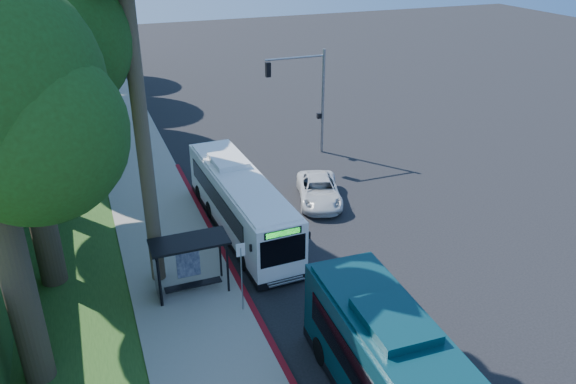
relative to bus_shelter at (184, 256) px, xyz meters
name	(u,v)px	position (x,y,z in m)	size (l,w,h in m)	color
ground	(316,231)	(7.26, 2.86, -1.81)	(140.00, 140.00, 0.00)	black
sidewalk	(173,257)	(-0.04, 2.86, -1.75)	(4.50, 70.00, 0.12)	gray
red_curb	(245,294)	(2.26, -1.14, -1.74)	(0.25, 30.00, 0.13)	maroon
grass_verge	(44,230)	(-5.74, 7.86, -1.78)	(8.00, 70.00, 0.06)	#234719
bus_shelter	(184,256)	(0.00, 0.00, 0.00)	(3.20, 1.51, 2.55)	black
stop_sign_pole	(241,268)	(1.86, -2.14, 0.28)	(0.35, 0.06, 3.17)	gray
traffic_signal_pole	(309,90)	(11.04, 12.86, 2.62)	(4.10, 0.30, 7.00)	gray
tree_0	(2,18)	(-5.14, 2.84, 9.40)	(8.40, 8.00, 15.70)	#382B1E
white_bus	(240,201)	(3.75, 4.42, -0.20)	(2.77, 11.11, 3.29)	white
pickup	(319,191)	(8.78, 5.90, -1.13)	(2.23, 4.84, 1.34)	silver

